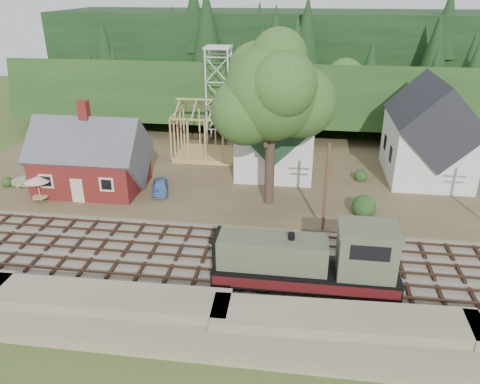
# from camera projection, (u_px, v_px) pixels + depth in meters

# --- Properties ---
(ground) EXTENTS (140.00, 140.00, 0.00)m
(ground) POSITION_uv_depth(u_px,v_px,m) (232.00, 259.00, 36.05)
(ground) COLOR #384C1E
(ground) RESTS_ON ground
(embankment) EXTENTS (64.00, 5.00, 1.60)m
(embankment) POSITION_uv_depth(u_px,v_px,m) (210.00, 334.00, 28.37)
(embankment) COLOR #7F7259
(embankment) RESTS_ON ground
(railroad_bed) EXTENTS (64.00, 11.00, 0.16)m
(railroad_bed) POSITION_uv_depth(u_px,v_px,m) (232.00, 258.00, 36.02)
(railroad_bed) COLOR #726B5B
(railroad_bed) RESTS_ON ground
(village_flat) EXTENTS (64.00, 26.00, 0.30)m
(village_flat) POSITION_uv_depth(u_px,v_px,m) (257.00, 172.00, 52.26)
(village_flat) COLOR brown
(village_flat) RESTS_ON ground
(hillside) EXTENTS (70.00, 28.96, 12.74)m
(hillside) POSITION_uv_depth(u_px,v_px,m) (273.00, 118.00, 74.02)
(hillside) COLOR #1E3F19
(hillside) RESTS_ON ground
(ridge) EXTENTS (80.00, 20.00, 12.00)m
(ridge) POSITION_uv_depth(u_px,v_px,m) (279.00, 96.00, 88.48)
(ridge) COLOR black
(ridge) RESTS_ON ground
(depot) EXTENTS (10.80, 7.41, 9.00)m
(depot) POSITION_uv_depth(u_px,v_px,m) (91.00, 161.00, 46.72)
(depot) COLOR #5A1B14
(depot) RESTS_ON village_flat
(church) EXTENTS (8.40, 15.17, 13.00)m
(church) POSITION_uv_depth(u_px,v_px,m) (277.00, 125.00, 51.47)
(church) COLOR silver
(church) RESTS_ON village_flat
(farmhouse) EXTENTS (8.40, 10.80, 10.60)m
(farmhouse) POSITION_uv_depth(u_px,v_px,m) (429.00, 136.00, 48.95)
(farmhouse) COLOR silver
(farmhouse) RESTS_ON village_flat
(timber_frame) EXTENTS (8.20, 6.20, 6.99)m
(timber_frame) POSITION_uv_depth(u_px,v_px,m) (210.00, 133.00, 55.37)
(timber_frame) COLOR tan
(timber_frame) RESTS_ON village_flat
(lattice_tower) EXTENTS (3.20, 3.20, 12.12)m
(lattice_tower) POSITION_uv_depth(u_px,v_px,m) (219.00, 66.00, 58.03)
(lattice_tower) COLOR silver
(lattice_tower) RESTS_ON village_flat
(big_tree) EXTENTS (10.90, 8.40, 14.70)m
(big_tree) POSITION_uv_depth(u_px,v_px,m) (274.00, 99.00, 40.72)
(big_tree) COLOR #38281E
(big_tree) RESTS_ON village_flat
(telegraph_pole_near) EXTENTS (2.20, 0.28, 8.00)m
(telegraph_pole_near) POSITION_uv_depth(u_px,v_px,m) (326.00, 187.00, 38.13)
(telegraph_pole_near) COLOR #4C331E
(telegraph_pole_near) RESTS_ON ground
(locomotive) EXTENTS (12.41, 3.10, 4.95)m
(locomotive) POSITION_uv_depth(u_px,v_px,m) (313.00, 262.00, 31.68)
(locomotive) COLOR black
(locomotive) RESTS_ON railroad_bed
(car_blue) EXTENTS (2.47, 4.09, 1.30)m
(car_blue) POSITION_uv_depth(u_px,v_px,m) (160.00, 186.00, 46.55)
(car_blue) COLOR #5B86C4
(car_blue) RESTS_ON village_flat
(car_green) EXTENTS (3.36, 1.43, 1.08)m
(car_green) POSITION_uv_depth(u_px,v_px,m) (28.00, 182.00, 47.91)
(car_green) COLOR #8BA672
(car_green) RESTS_ON village_flat
(patio_set) EXTENTS (2.30, 2.30, 2.56)m
(patio_set) POSITION_uv_depth(u_px,v_px,m) (37.00, 180.00, 44.06)
(patio_set) COLOR silver
(patio_set) RESTS_ON village_flat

